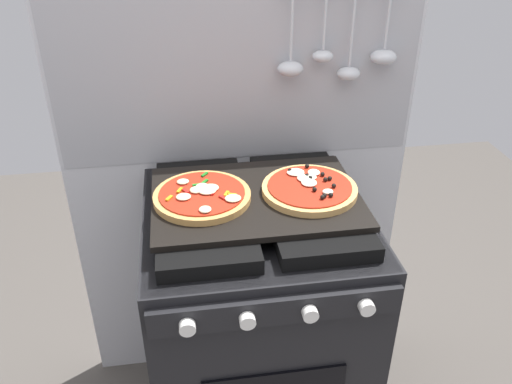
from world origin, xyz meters
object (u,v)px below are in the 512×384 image
stove (256,326)px  baking_tray (256,198)px  pizza_left (202,196)px  pizza_right (309,188)px

stove → baking_tray: (0.00, 0.00, 0.46)m
pizza_left → pizza_right: 0.28m
stove → pizza_left: (-0.14, -0.00, 0.48)m
stove → baking_tray: bearing=90.0°
baking_tray → pizza_left: 0.14m
baking_tray → pizza_right: 0.14m
baking_tray → pizza_left: pizza_left is taller
stove → pizza_left: pizza_left is taller
pizza_right → pizza_left: bearing=179.5°
stove → pizza_right: size_ratio=3.59×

